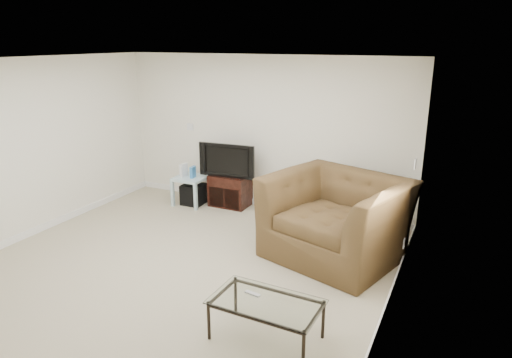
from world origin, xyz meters
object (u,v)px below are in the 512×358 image
at_px(television, 229,159).
at_px(recliner, 337,205).
at_px(subwoofer, 194,194).
at_px(side_table, 191,190).
at_px(tv_stand, 230,190).
at_px(coffee_table, 266,320).

relative_size(television, recliner, 0.56).
bearing_deg(subwoofer, television, 16.76).
height_order(television, recliner, recliner).
relative_size(television, side_table, 1.78).
height_order(side_table, subwoofer, side_table).
bearing_deg(television, subwoofer, -167.67).
relative_size(tv_stand, subwoofer, 1.83).
relative_size(subwoofer, coffee_table, 0.35).
bearing_deg(side_table, tv_stand, 19.89).
bearing_deg(television, recliner, -30.64).
distance_m(subwoofer, coffee_table, 3.89).
bearing_deg(side_table, coffee_table, -46.41).
height_order(tv_stand, side_table, tv_stand).
height_order(tv_stand, television, television).
distance_m(recliner, coffee_table, 2.04).
bearing_deg(television, side_table, -166.72).
bearing_deg(subwoofer, side_table, -145.45).
distance_m(tv_stand, subwoofer, 0.65).
bearing_deg(coffee_table, television, 124.13).
bearing_deg(side_table, television, 17.72).
bearing_deg(recliner, coffee_table, -75.84).
relative_size(subwoofer, recliner, 0.22).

